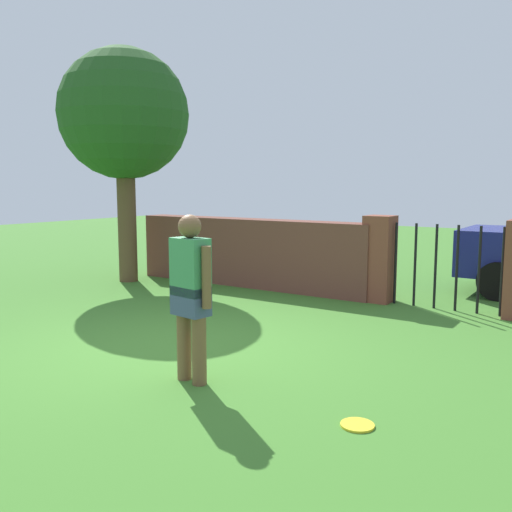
{
  "coord_description": "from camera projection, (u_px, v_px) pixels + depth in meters",
  "views": [
    {
      "loc": [
        4.33,
        -4.7,
        1.9
      ],
      "look_at": [
        0.46,
        1.08,
        1.0
      ],
      "focal_mm": 39.02,
      "sensor_mm": 36.0,
      "label": 1
    }
  ],
  "objects": [
    {
      "name": "fence_gate",
      "position": [
        446.0,
        264.0,
        8.4
      ],
      "size": [
        2.56,
        0.44,
        1.4
      ],
      "color": "brown",
      "rests_on": "ground"
    },
    {
      "name": "ground_plane",
      "position": [
        172.0,
        348.0,
        6.51
      ],
      "size": [
        40.0,
        40.0,
        0.0
      ],
      "primitive_type": "plane",
      "color": "#3D7528"
    },
    {
      "name": "brick_wall",
      "position": [
        250.0,
        252.0,
        10.39
      ],
      "size": [
        4.87,
        0.5,
        1.26
      ],
      "primitive_type": "cube",
      "color": "brown",
      "rests_on": "ground"
    },
    {
      "name": "frisbee_yellow",
      "position": [
        357.0,
        425.0,
        4.4
      ],
      "size": [
        0.27,
        0.27,
        0.02
      ],
      "primitive_type": "cylinder",
      "color": "yellow",
      "rests_on": "ground"
    },
    {
      "name": "tree",
      "position": [
        124.0,
        116.0,
        10.57
      ],
      "size": [
        2.48,
        2.48,
        4.46
      ],
      "color": "brown",
      "rests_on": "ground"
    },
    {
      "name": "person",
      "position": [
        191.0,
        291.0,
        5.28
      ],
      "size": [
        0.53,
        0.27,
        1.62
      ],
      "rotation": [
        0.0,
        0.0,
        2.99
      ],
      "color": "brown",
      "rests_on": "ground"
    }
  ]
}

